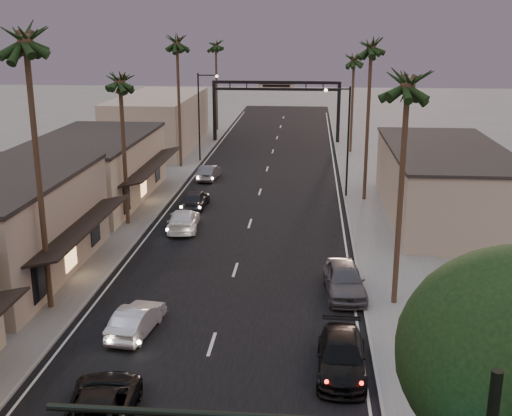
% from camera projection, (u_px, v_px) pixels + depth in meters
% --- Properties ---
extents(ground, '(200.00, 200.00, 0.00)m').
position_uv_depth(ground, '(254.00, 212.00, 48.68)').
color(ground, slate).
rests_on(ground, ground).
extents(road, '(14.00, 120.00, 0.02)m').
position_uv_depth(road, '(259.00, 195.00, 53.46)').
color(road, black).
rests_on(road, ground).
extents(sidewalk_left, '(5.00, 92.00, 0.12)m').
position_uv_depth(sidewalk_left, '(165.00, 173.00, 60.93)').
color(sidewalk_left, slate).
rests_on(sidewalk_left, ground).
extents(sidewalk_right, '(5.00, 92.00, 0.12)m').
position_uv_depth(sidewalk_right, '(367.00, 177.00, 59.37)').
color(sidewalk_right, slate).
rests_on(sidewalk_right, ground).
extents(storefront_far, '(8.00, 16.00, 5.00)m').
position_uv_depth(storefront_far, '(93.00, 171.00, 50.97)').
color(storefront_far, '#B6A88B').
rests_on(storefront_far, ground).
extents(storefront_dist, '(8.00, 20.00, 6.00)m').
position_uv_depth(storefront_dist, '(159.00, 122.00, 72.85)').
color(storefront_dist, '#9E947E').
rests_on(storefront_dist, ground).
extents(building_right, '(8.00, 18.00, 5.00)m').
position_uv_depth(building_right, '(444.00, 184.00, 46.83)').
color(building_right, '#9E947E').
rests_on(building_right, ground).
extents(arch, '(15.20, 0.40, 7.27)m').
position_uv_depth(arch, '(276.00, 96.00, 75.86)').
color(arch, black).
rests_on(arch, ground).
extents(streetlight_right, '(2.13, 0.30, 9.00)m').
position_uv_depth(streetlight_right, '(345.00, 133.00, 51.42)').
color(streetlight_right, black).
rests_on(streetlight_right, ground).
extents(streetlight_left, '(2.13, 0.30, 9.00)m').
position_uv_depth(streetlight_left, '(202.00, 110.00, 65.00)').
color(streetlight_left, black).
rests_on(streetlight_left, ground).
extents(palm_lb, '(3.20, 3.20, 15.20)m').
position_uv_depth(palm_lb, '(25.00, 32.00, 28.44)').
color(palm_lb, '#38281C').
rests_on(palm_lb, ground).
extents(palm_lc, '(3.20, 3.20, 12.20)m').
position_uv_depth(palm_lc, '(120.00, 75.00, 42.65)').
color(palm_lc, '#38281C').
rests_on(palm_lc, ground).
extents(palm_ld, '(3.20, 3.20, 14.20)m').
position_uv_depth(palm_ld, '(177.00, 38.00, 60.30)').
color(palm_ld, '#38281C').
rests_on(palm_ld, ground).
extents(palm_ra, '(3.20, 3.20, 13.20)m').
position_uv_depth(palm_ra, '(408.00, 76.00, 29.48)').
color(palm_ra, '#38281C').
rests_on(palm_ra, ground).
extents(palm_rb, '(3.20, 3.20, 14.20)m').
position_uv_depth(palm_rb, '(372.00, 42.00, 48.36)').
color(palm_rb, '#38281C').
rests_on(palm_rb, ground).
extents(palm_rc, '(3.20, 3.20, 12.20)m').
position_uv_depth(palm_rc, '(354.00, 56.00, 68.05)').
color(palm_rc, '#38281C').
rests_on(palm_rc, ground).
extents(palm_far, '(3.20, 3.20, 13.20)m').
position_uv_depth(palm_far, '(216.00, 42.00, 82.57)').
color(palm_far, '#38281C').
rests_on(palm_far, ground).
extents(oncoming_pickup, '(2.95, 5.44, 1.45)m').
position_uv_depth(oncoming_pickup, '(101.00, 406.00, 22.70)').
color(oncoming_pickup, black).
rests_on(oncoming_pickup, ground).
extents(oncoming_silver, '(1.94, 4.24, 1.35)m').
position_uv_depth(oncoming_silver, '(136.00, 320.00, 29.44)').
color(oncoming_silver, '#A6A6AC').
rests_on(oncoming_silver, ground).
extents(oncoming_white, '(2.44, 5.04, 1.41)m').
position_uv_depth(oncoming_white, '(184.00, 220.00, 44.30)').
color(oncoming_white, silver).
rests_on(oncoming_white, ground).
extents(oncoming_dgrey, '(1.84, 4.26, 1.43)m').
position_uv_depth(oncoming_dgrey, '(195.00, 199.00, 49.57)').
color(oncoming_dgrey, black).
rests_on(oncoming_dgrey, ground).
extents(oncoming_grey_far, '(1.74, 4.25, 1.37)m').
position_uv_depth(oncoming_grey_far, '(209.00, 172.00, 58.53)').
color(oncoming_grey_far, '#56565B').
rests_on(oncoming_grey_far, ground).
extents(curbside_black, '(2.14, 4.97, 1.42)m').
position_uv_depth(curbside_black, '(342.00, 356.00, 26.11)').
color(curbside_black, black).
rests_on(curbside_black, ground).
extents(curbside_grey, '(2.37, 5.07, 1.68)m').
position_uv_depth(curbside_grey, '(344.00, 280.00, 33.60)').
color(curbside_grey, '#4D4D52').
rests_on(curbside_grey, ground).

